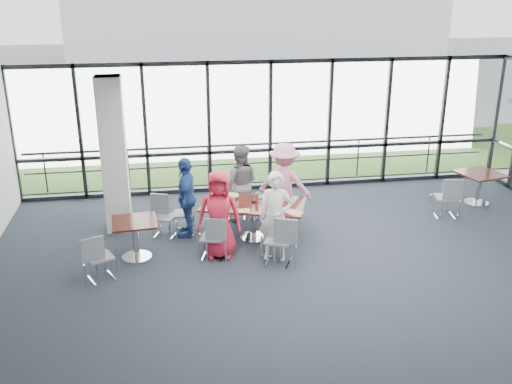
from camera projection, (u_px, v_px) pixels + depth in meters
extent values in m
cube|color=#222631|center=(324.00, 284.00, 9.83)|extent=(12.00, 10.00, 0.02)
cube|color=white|center=(333.00, 99.00, 8.73)|extent=(12.00, 10.00, 0.04)
cube|color=white|center=(270.00, 126.00, 13.92)|extent=(12.00, 0.10, 3.20)
cube|color=white|center=(114.00, 156.00, 11.50)|extent=(0.50, 0.50, 3.20)
cube|color=gray|center=(242.00, 139.00, 19.10)|extent=(80.00, 70.00, 0.02)
cube|color=#355721|center=(251.00, 155.00, 17.24)|extent=(80.00, 5.00, 0.01)
cube|color=silver|center=(253.00, 14.00, 39.08)|extent=(24.00, 10.00, 6.00)
cylinder|color=#2D2D33|center=(266.00, 162.00, 14.85)|extent=(12.00, 0.06, 0.06)
cube|color=#35110A|center=(254.00, 204.00, 11.35)|extent=(2.27, 1.71, 0.04)
cylinder|color=silver|center=(254.00, 222.00, 11.47)|extent=(0.12, 0.12, 0.71)
cylinder|color=silver|center=(254.00, 237.00, 11.59)|extent=(0.56, 0.56, 0.03)
cube|color=#35110A|center=(134.00, 222.00, 10.50)|extent=(0.87, 0.87, 0.04)
cylinder|color=silver|center=(136.00, 240.00, 10.63)|extent=(0.12, 0.12, 0.71)
cube|color=#35110A|center=(480.00, 174.00, 13.18)|extent=(1.08, 1.08, 0.04)
cylinder|color=silver|center=(478.00, 189.00, 13.31)|extent=(0.12, 0.12, 0.71)
imported|color=red|center=(219.00, 215.00, 10.54)|extent=(0.91, 0.68, 1.68)
imported|color=white|center=(276.00, 217.00, 10.45)|extent=(0.72, 0.61, 1.69)
imported|color=slate|center=(240.00, 183.00, 12.19)|extent=(0.92, 0.68, 1.70)
imported|color=pink|center=(284.00, 184.00, 12.06)|extent=(1.28, 1.01, 1.77)
imported|color=navy|center=(187.00, 197.00, 11.46)|extent=(0.69, 1.05, 1.66)
cylinder|color=white|center=(222.00, 209.00, 11.05)|extent=(0.24, 0.24, 0.01)
cylinder|color=white|center=(281.00, 210.00, 10.97)|extent=(0.27, 0.27, 0.01)
cylinder|color=white|center=(233.00, 195.00, 11.76)|extent=(0.26, 0.26, 0.01)
cylinder|color=white|center=(281.00, 199.00, 11.58)|extent=(0.25, 0.25, 0.01)
cylinder|color=white|center=(212.00, 201.00, 11.44)|extent=(0.28, 0.28, 0.01)
cylinder|color=white|center=(237.00, 204.00, 11.13)|extent=(0.07, 0.07, 0.15)
cylinder|color=white|center=(266.00, 205.00, 11.09)|extent=(0.07, 0.07, 0.14)
cylinder|color=white|center=(260.00, 196.00, 11.56)|extent=(0.07, 0.07, 0.13)
cylinder|color=white|center=(217.00, 201.00, 11.26)|extent=(0.07, 0.07, 0.13)
cube|color=beige|center=(242.00, 211.00, 10.97)|extent=(0.31, 0.23, 0.00)
cube|color=beige|center=(294.00, 212.00, 10.89)|extent=(0.39, 0.40, 0.00)
cube|color=beige|center=(264.00, 196.00, 11.74)|extent=(0.31, 0.25, 0.00)
cube|color=black|center=(254.00, 201.00, 11.38)|extent=(0.10, 0.07, 0.04)
cylinder|color=#AE1925|center=(256.00, 198.00, 11.35)|extent=(0.06, 0.06, 0.18)
cylinder|color=#277942|center=(257.00, 197.00, 11.40)|extent=(0.05, 0.05, 0.20)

